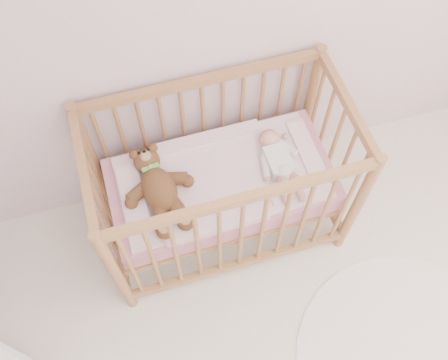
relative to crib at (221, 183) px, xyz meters
name	(u,v)px	position (x,y,z in m)	size (l,w,h in m)	color
crib	(221,183)	(0.00, 0.00, 0.00)	(1.36, 0.76, 1.00)	#AD7249
mattress	(221,185)	(0.00, 0.00, -0.01)	(1.22, 0.62, 0.13)	#C97D90
blanket	(221,178)	(0.00, 0.00, 0.06)	(1.10, 0.58, 0.06)	#F1A6B6
baby	(279,159)	(0.32, -0.02, 0.14)	(0.24, 0.49, 0.12)	white
teddy_bear	(159,189)	(-0.34, -0.02, 0.15)	(0.39, 0.56, 0.15)	brown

